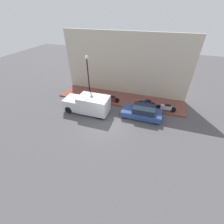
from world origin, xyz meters
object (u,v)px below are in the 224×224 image
Objects in this scene: parked_car at (142,112)px; delivery_van at (87,104)px; streetlamp at (88,71)px; motorcycle_red at (111,99)px; motorcycle_blue at (147,103)px; scooter_silver at (166,108)px.

delivery_van is at bearing 98.39° from parked_car.
motorcycle_red is at bearing -86.55° from streetlamp.
delivery_van is 3.07m from motorcycle_red.
delivery_van reaches higher than motorcycle_red.
parked_car is 1.98× the size of motorcycle_blue.
delivery_van is (-0.82, 5.54, 0.36)m from parked_car.
motorcycle_red is at bearing 89.28° from scooter_silver.
parked_car reaches higher than scooter_silver.
parked_car reaches higher than motorcycle_red.
parked_car reaches higher than motorcycle_blue.
streetlamp is at bearing 90.54° from scooter_silver.
motorcycle_blue is at bearing -87.53° from motorcycle_red.
streetlamp is (-0.15, 2.57, 3.04)m from motorcycle_red.
parked_car is 2.72m from scooter_silver.
scooter_silver is at bearing -89.46° from streetlamp.
scooter_silver reaches higher than motorcycle_red.
motorcycle_red is (1.63, 3.74, -0.04)m from parked_car.
parked_car is 1.82m from motorcycle_blue.
motorcycle_blue is (2.62, -5.76, -0.34)m from delivery_van.
delivery_van reaches higher than parked_car.
scooter_silver is at bearing -54.99° from parked_car.
motorcycle_red is 0.99× the size of motorcycle_blue.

